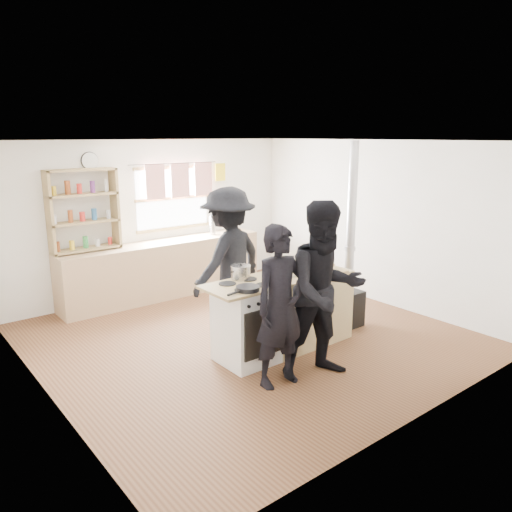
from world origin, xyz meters
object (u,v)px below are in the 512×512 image
object	(u,v)px
thermos	(212,226)
person_near_left	(280,306)
flue_heater	(349,280)
cooking_island	(285,312)
stockpot_stove	(241,272)
bread_board	(323,262)
skillet_greens	(248,288)
person_far	(228,260)
person_near_right	(325,291)
roast_tray	(285,272)
stockpot_counter	(314,261)

from	to	relation	value
thermos	person_near_left	distance (m)	3.70
flue_heater	person_near_left	bearing A→B (deg)	-159.95
cooking_island	stockpot_stove	size ratio (longest dim) A/B	8.55
bread_board	person_near_left	distance (m)	1.46
cooking_island	skillet_greens	xyz separation A→B (m)	(-0.72, -0.19, 0.49)
bread_board	person_far	bearing A→B (deg)	132.34
person_near_left	bread_board	bearing A→B (deg)	28.76
cooking_island	person_near_right	size ratio (longest dim) A/B	1.02
person_near_right	person_far	size ratio (longest dim) A/B	1.00
thermos	roast_tray	xyz separation A→B (m)	(-0.79, -2.74, -0.09)
skillet_greens	flue_heater	size ratio (longest dim) A/B	0.12
stockpot_counter	person_far	xyz separation A→B (m)	(-0.65, 0.94, -0.07)
person_far	cooking_island	bearing A→B (deg)	83.97
flue_heater	stockpot_stove	bearing A→B (deg)	173.72
person_far	stockpot_stove	bearing A→B (deg)	48.85
flue_heater	person_near_right	distance (m)	1.59
stockpot_stove	flue_heater	world-z (taller)	flue_heater
stockpot_stove	person_far	size ratio (longest dim) A/B	0.12
stockpot_counter	person_near_left	xyz separation A→B (m)	(-1.12, -0.63, -0.18)
skillet_greens	stockpot_counter	distance (m)	1.22
stockpot_counter	bread_board	xyz separation A→B (m)	(0.18, 0.02, -0.06)
flue_heater	stockpot_counter	bearing A→B (deg)	-177.54
thermos	flue_heater	xyz separation A→B (m)	(0.38, -2.74, -0.41)
thermos	flue_heater	world-z (taller)	flue_heater
cooking_island	person_near_left	xyz separation A→B (m)	(-0.64, -0.63, 0.39)
stockpot_stove	person_near_right	size ratio (longest dim) A/B	0.12
stockpot_counter	roast_tray	bearing A→B (deg)	176.99
thermos	flue_heater	bearing A→B (deg)	-82.03
roast_tray	skillet_greens	bearing A→B (deg)	-163.54
thermos	flue_heater	distance (m)	2.79
thermos	bread_board	bearing A→B (deg)	-92.86
stockpot_counter	person_near_right	size ratio (longest dim) A/B	0.17
person_near_right	person_far	bearing A→B (deg)	107.91
stockpot_stove	flue_heater	distance (m)	1.74
stockpot_stove	person_far	bearing A→B (deg)	64.92
person_near_right	roast_tray	bearing A→B (deg)	96.30
stockpot_counter	bread_board	size ratio (longest dim) A/B	1.04
thermos	skillet_greens	bearing A→B (deg)	-117.17
stockpot_stove	stockpot_counter	distance (m)	1.02
roast_tray	person_far	bearing A→B (deg)	101.15
roast_tray	person_near_right	world-z (taller)	person_near_right
person_far	thermos	bearing A→B (deg)	-133.98
flue_heater	skillet_greens	bearing A→B (deg)	-173.38
bread_board	flue_heater	size ratio (longest dim) A/B	0.12
cooking_island	stockpot_stove	distance (m)	0.78
person_near_right	person_far	distance (m)	1.73
stockpot_stove	thermos	bearing A→B (deg)	62.87
bread_board	cooking_island	bearing A→B (deg)	-177.58
person_near_left	person_near_right	bearing A→B (deg)	-15.59
person_near_left	stockpot_counter	bearing A→B (deg)	31.35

